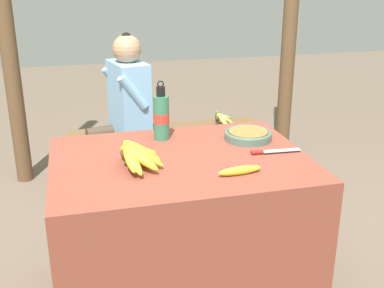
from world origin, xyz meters
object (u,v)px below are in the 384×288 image
(banana_bunch_green, at_px, (222,118))
(support_post_near, at_px, (5,21))
(knife, at_px, (269,151))
(support_post_far, at_px, (291,14))
(water_bottle, at_px, (161,116))
(banana_bunch_ripe, at_px, (135,154))
(loose_banana_front, at_px, (240,170))
(serving_bowl, at_px, (248,135))
(wooden_bench, at_px, (167,138))
(seated_vendor, at_px, (123,103))

(banana_bunch_green, relative_size, support_post_near, 0.11)
(knife, distance_m, support_post_far, 1.87)
(knife, height_order, support_post_near, support_post_near)
(water_bottle, bearing_deg, banana_bunch_ripe, -117.82)
(loose_banana_front, bearing_deg, serving_bowl, 65.10)
(banana_bunch_green, relative_size, support_post_far, 0.11)
(wooden_bench, height_order, seated_vendor, seated_vendor)
(knife, relative_size, support_post_far, 0.10)
(seated_vendor, height_order, support_post_far, support_post_far)
(loose_banana_front, bearing_deg, banana_bunch_green, 74.85)
(water_bottle, xyz_separation_m, support_post_far, (1.26, 1.30, 0.34))
(loose_banana_front, distance_m, wooden_bench, 1.60)
(serving_bowl, xyz_separation_m, water_bottle, (-0.40, 0.11, 0.09))
(banana_bunch_ripe, relative_size, knife, 1.24)
(serving_bowl, bearing_deg, support_post_far, 58.85)
(water_bottle, height_order, loose_banana_front, water_bottle)
(banana_bunch_ripe, distance_m, support_post_far, 2.20)
(knife, height_order, support_post_far, support_post_far)
(loose_banana_front, height_order, support_post_far, support_post_far)
(support_post_near, bearing_deg, banana_bunch_ripe, -69.02)
(loose_banana_front, bearing_deg, wooden_bench, 89.70)
(support_post_far, bearing_deg, water_bottle, -133.95)
(serving_bowl, bearing_deg, water_bottle, 164.82)
(banana_bunch_ripe, relative_size, loose_banana_front, 1.51)
(water_bottle, xyz_separation_m, knife, (0.43, -0.31, -0.10))
(knife, bearing_deg, banana_bunch_ripe, -175.85)
(water_bottle, bearing_deg, seated_vendor, 94.14)
(seated_vendor, bearing_deg, loose_banana_front, 88.18)
(water_bottle, distance_m, knife, 0.54)
(water_bottle, distance_m, wooden_bench, 1.19)
(support_post_far, bearing_deg, serving_bowl, -121.15)
(banana_bunch_green, bearing_deg, loose_banana_front, -105.15)
(seated_vendor, height_order, banana_bunch_green, seated_vendor)
(banana_bunch_ripe, bearing_deg, loose_banana_front, -23.73)
(water_bottle, relative_size, loose_banana_front, 1.52)
(banana_bunch_ripe, height_order, water_bottle, water_bottle)
(banana_bunch_ripe, xyz_separation_m, serving_bowl, (0.57, 0.21, -0.04))
(knife, height_order, wooden_bench, knife)
(loose_banana_front, xyz_separation_m, knife, (0.20, 0.19, -0.01))
(knife, relative_size, wooden_bench, 0.17)
(serving_bowl, xyz_separation_m, support_post_far, (0.85, 1.41, 0.43))
(seated_vendor, bearing_deg, wooden_bench, 174.83)
(wooden_bench, height_order, support_post_far, support_post_far)
(banana_bunch_ripe, distance_m, loose_banana_front, 0.43)
(banana_bunch_ripe, distance_m, seated_vendor, 1.35)
(banana_bunch_ripe, relative_size, water_bottle, 0.99)
(water_bottle, relative_size, banana_bunch_green, 1.11)
(knife, xyz_separation_m, banana_bunch_green, (0.22, 1.37, -0.27))
(banana_bunch_ripe, bearing_deg, serving_bowl, 20.51)
(banana_bunch_green, bearing_deg, knife, -99.07)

